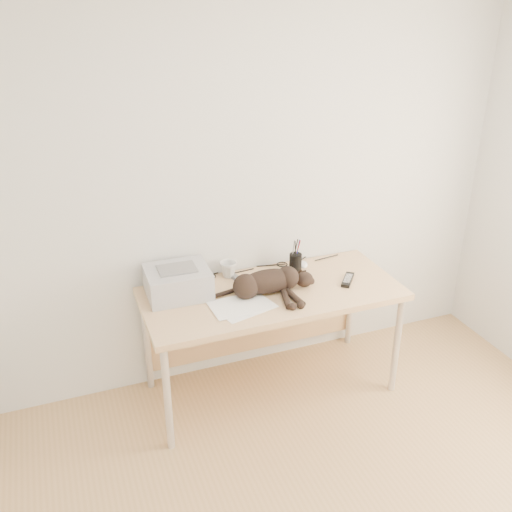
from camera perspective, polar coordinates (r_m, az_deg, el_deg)
name	(u,v)px	position (r m, az deg, el deg)	size (l,w,h in m)	color
wall_back	(252,187)	(3.61, -0.45, 6.91)	(3.50, 3.50, 0.00)	silver
desk	(267,303)	(3.66, 1.08, -4.74)	(1.60, 0.70, 0.74)	#DEBD82
printer	(178,282)	(3.48, -7.83, -2.57)	(0.38, 0.33, 0.18)	#AAAAAF
papers	(242,306)	(3.36, -1.44, -5.03)	(0.39, 0.31, 0.01)	white
cat	(265,283)	(3.46, 0.95, -2.76)	(0.70, 0.33, 0.16)	black
mug	(228,269)	(3.68, -2.77, -1.34)	(0.11, 0.11, 0.10)	silver
pen_cup	(295,262)	(3.77, 3.97, -0.56)	(0.08, 0.08, 0.21)	black
remote_grey	(234,277)	(3.68, -2.20, -2.07)	(0.05, 0.16, 0.02)	slate
remote_black	(348,280)	(3.68, 9.16, -2.36)	(0.05, 0.19, 0.02)	black
mouse	(303,263)	(3.85, 4.74, -0.68)	(0.06, 0.10, 0.03)	white
cable_tangle	(254,269)	(3.78, -0.15, -1.32)	(1.36, 0.08, 0.01)	black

